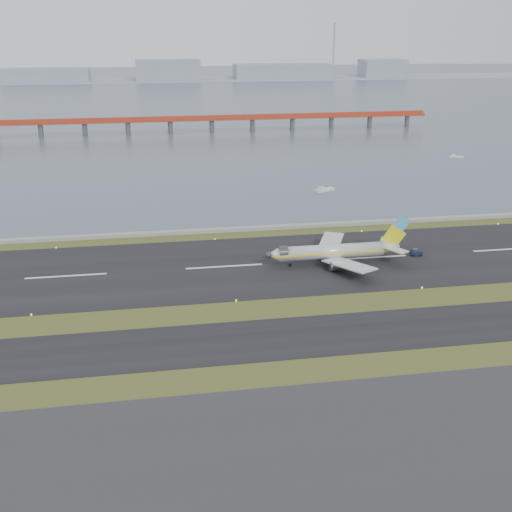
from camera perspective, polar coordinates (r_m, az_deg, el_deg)
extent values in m
plane|color=#324418|center=(140.18, -1.35, -5.30)|extent=(1000.00, 1000.00, 0.00)
cube|color=#2E2E31|center=(94.19, 3.87, -19.50)|extent=(1000.00, 50.00, 0.10)
cube|color=black|center=(129.53, -0.56, -7.52)|extent=(1000.00, 18.00, 0.10)
cube|color=black|center=(167.54, -2.85, -0.95)|extent=(1000.00, 45.00, 0.10)
cube|color=gray|center=(195.56, -3.93, 2.27)|extent=(1000.00, 2.50, 1.00)
cube|color=#465464|center=(588.77, -8.14, 13.97)|extent=(1400.00, 800.00, 1.30)
cube|color=#AA351D|center=(380.98, -3.96, 12.05)|extent=(260.00, 5.00, 1.60)
cube|color=#AA351D|center=(380.78, -3.97, 12.28)|extent=(260.00, 0.40, 1.40)
cylinder|color=#4C4C51|center=(384.10, -18.58, 10.47)|extent=(2.80, 2.80, 7.00)
cylinder|color=#4C4C51|center=(381.63, -3.95, 11.39)|extent=(2.80, 2.80, 7.00)
cylinder|color=#4C4C51|center=(402.72, 10.05, 11.59)|extent=(2.80, 2.80, 7.00)
cube|color=#8C98A5|center=(748.05, -8.60, 15.20)|extent=(1400.00, 80.00, 1.00)
cube|color=#8C98A5|center=(754.21, -18.09, 15.05)|extent=(90.00, 35.00, 14.00)
cube|color=#8C98A5|center=(747.56, -7.84, 16.08)|extent=(70.00, 35.00, 22.00)
cube|color=#8C98A5|center=(763.79, 2.35, 16.09)|extent=(110.00, 35.00, 16.00)
cube|color=#8C98A5|center=(797.19, 11.17, 16.06)|extent=(50.00, 35.00, 20.00)
cylinder|color=#8C98A5|center=(777.27, 6.92, 17.67)|extent=(1.80, 1.80, 60.00)
cylinder|color=silver|center=(169.29, 6.70, 0.40)|extent=(28.00, 3.80, 3.80)
cone|color=silver|center=(165.71, 1.52, 0.10)|extent=(3.20, 3.80, 3.80)
cone|color=silver|center=(174.31, 11.83, 0.79)|extent=(5.00, 3.80, 3.80)
cube|color=yellow|center=(167.56, 6.89, 0.18)|extent=(31.00, 0.06, 0.45)
cube|color=yellow|center=(171.02, 6.53, 0.61)|extent=(31.00, 0.06, 0.45)
cube|color=silver|center=(162.55, 8.27, -0.78)|extent=(11.31, 15.89, 1.66)
cube|color=silver|center=(177.81, 6.62, 1.13)|extent=(11.31, 15.89, 1.66)
cylinder|color=#35363A|center=(164.70, 7.42, -0.90)|extent=(4.20, 2.10, 2.10)
cylinder|color=#35363A|center=(175.48, 6.30, 0.47)|extent=(4.20, 2.10, 2.10)
cube|color=yellow|center=(173.69, 12.14, 1.71)|extent=(6.80, 0.35, 6.85)
cube|color=#4DAFDB|center=(173.30, 12.82, 2.90)|extent=(4.85, 0.37, 4.90)
cube|color=silver|center=(170.94, 12.39, 0.54)|extent=(5.64, 6.80, 0.22)
cube|color=silver|center=(177.60, 11.50, 1.35)|extent=(5.64, 6.80, 0.22)
cylinder|color=black|center=(167.68, 3.05, -0.79)|extent=(0.80, 0.28, 0.80)
cylinder|color=black|center=(168.21, 7.42, -0.83)|extent=(1.00, 0.38, 1.00)
cylinder|color=black|center=(173.22, 6.89, -0.18)|extent=(1.00, 0.38, 1.00)
cube|color=#131934|center=(180.40, 14.03, 0.29)|extent=(3.20, 1.90, 1.17)
cube|color=#35363A|center=(180.01, 13.94, 0.52)|extent=(1.43, 1.53, 0.68)
cylinder|color=black|center=(179.52, 13.79, 0.03)|extent=(0.70, 0.32, 0.68)
cylinder|color=black|center=(180.89, 13.62, 0.20)|extent=(0.70, 0.32, 0.68)
cylinder|color=black|center=(180.28, 14.43, 0.06)|extent=(0.70, 0.32, 0.68)
cylinder|color=black|center=(181.65, 14.25, 0.22)|extent=(0.70, 0.32, 0.68)
cube|color=silver|center=(245.09, 6.13, 5.85)|extent=(8.33, 5.60, 1.03)
cube|color=silver|center=(243.80, 5.83, 6.01)|extent=(2.84, 2.61, 1.03)
cube|color=silver|center=(320.64, 17.37, 8.40)|extent=(6.77, 4.36, 0.83)
cube|color=silver|center=(320.39, 17.14, 8.56)|extent=(2.28, 2.08, 0.83)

